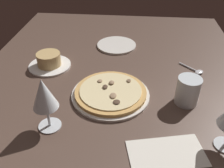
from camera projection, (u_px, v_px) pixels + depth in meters
dining_table at (112, 90)px, 92.99cm from camera, size 150.00×110.00×4.00cm
pizza_main at (112, 93)px, 86.33cm from camera, size 27.50×27.50×3.35cm
ramekin_on_saucer at (49, 61)px, 101.85cm from camera, size 17.45×17.45×6.10cm
wine_glass_near at (44, 95)px, 67.90cm from camera, size 7.46×7.46×17.33cm
water_glass at (187, 92)px, 81.70cm from camera, size 7.82×7.82×9.74cm
side_plate at (117, 45)px, 118.41cm from camera, size 18.68×18.68×0.90cm
paper_menu at (166, 153)px, 66.25cm from camera, size 15.67×22.71×0.30cm
spoon at (196, 71)px, 99.66cm from camera, size 9.53×9.58×1.00cm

